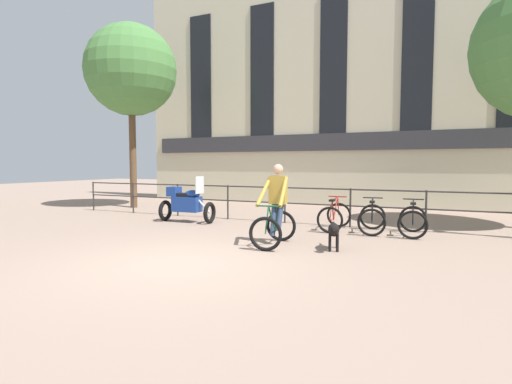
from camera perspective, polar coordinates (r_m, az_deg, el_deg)
The scene contains 10 objects.
ground_plane at distance 7.06m, azimuth -11.14°, elevation -9.99°, with size 60.00×60.00×0.00m, color gray.
canal_railing at distance 11.52m, azimuth 4.16°, elevation -0.93°, with size 15.05×0.05×1.05m.
building_facade at distance 17.36m, azimuth 11.23°, elevation 15.41°, with size 18.00×0.72×10.35m.
cyclist_with_bike at distance 8.40m, azimuth 2.82°, elevation -2.39°, with size 0.78×1.23×1.70m.
dog at distance 8.02m, azimuth 11.04°, elevation -5.45°, with size 0.36×0.96×0.56m.
parked_motorcycle at distance 11.83m, azimuth -9.91°, elevation -1.56°, with size 1.65×0.70×1.35m.
parked_bicycle_near_lamp at distance 10.46m, azimuth 11.15°, elevation -3.43°, with size 0.68×1.12×0.86m.
parked_bicycle_mid_left at distance 10.28m, azimuth 16.25°, elevation -3.64°, with size 0.80×1.19×0.86m.
parked_bicycle_mid_right at distance 10.19m, azimuth 21.49°, elevation -3.83°, with size 0.72×1.14×0.86m.
tree_canalside_left at distance 16.67m, azimuth -17.42°, elevation 16.22°, with size 3.47×3.47×7.03m.
Camera 1 is at (4.04, -5.54, 1.70)m, focal length 28.00 mm.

